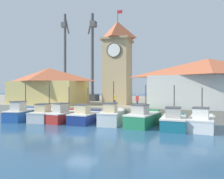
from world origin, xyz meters
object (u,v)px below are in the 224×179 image
Objects in this scene: fishing_boat_center at (112,116)px; port_crane_far at (65,66)px; fishing_boat_right_outer at (201,122)px; warehouse_right at (208,83)px; fishing_boat_left_outer at (46,114)px; dock_worker_near_tower at (137,101)px; fishing_boat_right_inner at (174,121)px; fishing_boat_mid_right at (143,118)px; fishing_boat_far_left at (22,113)px; clock_tower at (118,61)px; port_crane_near at (92,68)px; fishing_boat_left_inner at (65,115)px; dock_worker_along_quay at (115,100)px; fishing_boat_mid_left at (85,116)px; warehouse_left at (49,85)px.

port_crane_far is at bearing 130.87° from fishing_boat_center.
fishing_boat_right_outer is 0.36× the size of warehouse_right.
dock_worker_near_tower is (9.73, 3.54, 1.52)m from fishing_boat_left_outer.
fishing_boat_mid_right is at bearing 166.95° from fishing_boat_right_inner.
fishing_boat_mid_right is 29.93m from port_crane_far.
fishing_boat_right_inner is at bearing -0.20° from fishing_boat_far_left.
port_crane_far is at bearing 143.26° from clock_tower.
fishing_boat_right_inner is 23.47m from port_crane_near.
fishing_boat_left_inner is (5.27, 0.52, -0.06)m from fishing_boat_far_left.
port_crane_far reaches higher than fishing_boat_left_outer.
dock_worker_near_tower is at bearing -7.32° from dock_worker_along_quay.
warehouse_left is (-9.39, 7.09, 3.40)m from fishing_boat_mid_left.
fishing_boat_center reaches higher than fishing_boat_mid_left.
fishing_boat_right_outer is (19.05, 0.09, -0.07)m from fishing_boat_far_left.
fishing_boat_center reaches higher than dock_worker_near_tower.
clock_tower is 8.33× the size of dock_worker_along_quay.
fishing_boat_left_inner is 1.03× the size of fishing_boat_right_outer.
fishing_boat_mid_left is 6.23m from dock_worker_near_tower.
port_crane_far reaches higher than fishing_boat_mid_right.
port_crane_far is at bearing 107.90° from fishing_boat_far_left.
port_crane_far is (-23.49, 20.99, 7.73)m from fishing_boat_right_inner.
port_crane_far is (-12.03, 20.41, 7.72)m from fishing_boat_left_inner.
fishing_boat_mid_left is 0.35× the size of warehouse_right.
dock_worker_along_quay is at bearing 172.68° from dock_worker_near_tower.
fishing_boat_mid_right is (8.57, 0.09, 0.05)m from fishing_boat_left_inner.
clock_tower is (-10.53, 9.43, 6.93)m from fishing_boat_right_outer.
dock_worker_along_quay is at bearing -44.90° from port_crane_far.
fishing_boat_left_inner is at bearing -3.28° from fishing_boat_left_outer.
port_crane_far is at bearing 141.09° from fishing_boat_right_outer.
fishing_boat_left_outer is at bearing -57.31° from warehouse_left.
clock_tower is at bearing 103.28° from fishing_boat_center.
fishing_boat_mid_left is at bearing -153.45° from warehouse_right.
warehouse_left is (-18.41, 7.67, 3.40)m from fishing_boat_right_inner.
clock_tower reaches higher than fishing_boat_center.
fishing_boat_right_inner reaches higher than dock_worker_near_tower.
dock_worker_near_tower is 2.86m from dock_worker_along_quay.
fishing_boat_center is (5.28, 0.41, 0.07)m from fishing_boat_left_inner.
warehouse_right is at bearing 26.55° from fishing_boat_mid_left.
fishing_boat_left_outer is 3.39× the size of dock_worker_near_tower.
dock_worker_along_quay is at bearing 136.55° from fishing_boat_mid_right.
warehouse_left is at bearing 151.34° from fishing_boat_center.
fishing_boat_left_inner is 17.74m from port_crane_near.
warehouse_left is at bearing 122.69° from fishing_boat_left_outer.
fishing_boat_left_inner is 6.16m from dock_worker_along_quay.
warehouse_right is at bearing -13.29° from clock_tower.
fishing_boat_right_outer is (8.50, -0.84, -0.09)m from fishing_boat_center.
fishing_boat_left_outer reaches higher than dock_worker_near_tower.
fishing_boat_far_left is 0.47× the size of warehouse_left.
fishing_boat_center is at bearing 170.92° from fishing_boat_right_inner.
fishing_boat_center is (7.77, 0.27, 0.10)m from fishing_boat_left_outer.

